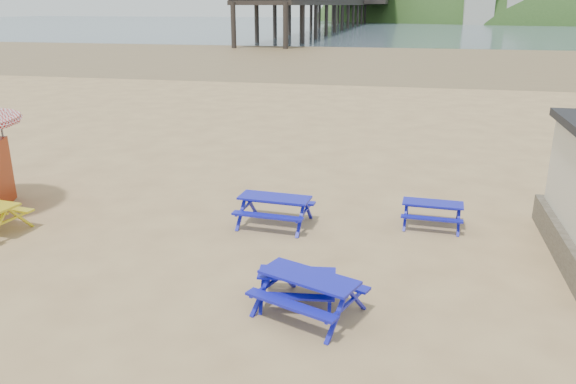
# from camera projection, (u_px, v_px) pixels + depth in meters

# --- Properties ---
(ground) EXTENTS (400.00, 400.00, 0.00)m
(ground) POSITION_uv_depth(u_px,v_px,m) (267.00, 248.00, 13.90)
(ground) COLOR tan
(ground) RESTS_ON ground
(wet_sand) EXTENTS (400.00, 400.00, 0.00)m
(wet_sand) POSITION_uv_depth(u_px,v_px,m) (387.00, 57.00, 64.82)
(wet_sand) COLOR olive
(wet_sand) RESTS_ON ground
(sea) EXTENTS (400.00, 400.00, 0.00)m
(sea) POSITION_uv_depth(u_px,v_px,m) (407.00, 25.00, 171.29)
(sea) COLOR #4C5F6D
(sea) RESTS_ON ground
(picnic_table_blue_b) EXTENTS (2.03, 1.68, 0.81)m
(picnic_table_blue_b) POSITION_uv_depth(u_px,v_px,m) (275.00, 211.00, 15.29)
(picnic_table_blue_b) COLOR #150EB0
(picnic_table_blue_b) RESTS_ON ground
(picnic_table_blue_c) EXTENTS (1.65, 1.36, 0.67)m
(picnic_table_blue_c) POSITION_uv_depth(u_px,v_px,m) (432.00, 214.00, 15.23)
(picnic_table_blue_c) COLOR #150EB0
(picnic_table_blue_c) RESTS_ON ground
(picnic_table_blue_d) EXTENTS (2.35, 2.14, 0.81)m
(picnic_table_blue_d) POSITION_uv_depth(u_px,v_px,m) (309.00, 295.00, 10.86)
(picnic_table_blue_d) COLOR #150EB0
(picnic_table_blue_d) RESTS_ON ground
(picnic_table_blue_e) EXTENTS (1.69, 1.43, 0.65)m
(picnic_table_blue_e) POSITION_uv_depth(u_px,v_px,m) (297.00, 287.00, 11.32)
(picnic_table_blue_e) COLOR #150EB0
(picnic_table_blue_e) RESTS_ON ground
(pier) EXTENTS (24.00, 220.00, 39.29)m
(pier) POSITION_uv_depth(u_px,v_px,m) (352.00, 6.00, 180.89)
(pier) COLOR black
(pier) RESTS_ON ground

